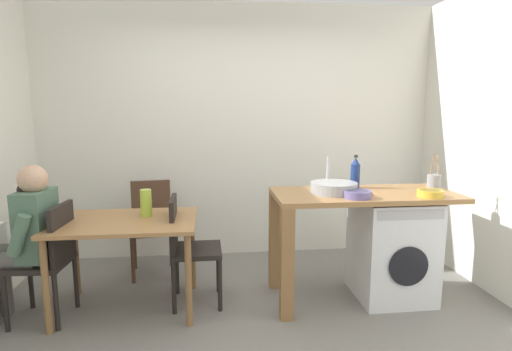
{
  "coord_description": "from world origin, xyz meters",
  "views": [
    {
      "loc": [
        -0.31,
        -2.72,
        1.6
      ],
      "look_at": [
        0.04,
        0.45,
        1.08
      ],
      "focal_mm": 28.71,
      "sensor_mm": 36.0,
      "label": 1
    }
  ],
  "objects": [
    {
      "name": "wall_back",
      "position": [
        0.0,
        1.75,
        1.35
      ],
      "size": [
        4.6,
        0.1,
        2.7
      ],
      "primitive_type": "cube",
      "color": "silver",
      "rests_on": "ground_plane"
    },
    {
      "name": "scissors",
      "position": [
        0.9,
        0.38,
        0.92
      ],
      "size": [
        0.15,
        0.06,
        0.01
      ],
      "color": "#B2B2B7",
      "rests_on": "kitchen_counter"
    },
    {
      "name": "chair_person_seat",
      "position": [
        -1.53,
        0.39,
        0.51
      ],
      "size": [
        0.43,
        0.43,
        0.9
      ],
      "rotation": [
        0.0,
        0.0,
        1.49
      ],
      "color": "black",
      "rests_on": "ground_plane"
    },
    {
      "name": "sink_basin",
      "position": [
        0.69,
        0.48,
        0.97
      ],
      "size": [
        0.38,
        0.38,
        0.09
      ],
      "primitive_type": "cylinder",
      "color": "#9EA0A5",
      "rests_on": "kitchen_counter"
    },
    {
      "name": "bottle_tall_green",
      "position": [
        0.94,
        0.69,
        1.05
      ],
      "size": [
        0.08,
        0.08,
        0.29
      ],
      "color": "navy",
      "rests_on": "kitchen_counter"
    },
    {
      "name": "mixing_bowl",
      "position": [
        0.81,
        0.28,
        0.95
      ],
      "size": [
        0.21,
        0.21,
        0.06
      ],
      "color": "slate",
      "rests_on": "kitchen_counter"
    },
    {
      "name": "washing_machine",
      "position": [
        1.21,
        0.47,
        0.43
      ],
      "size": [
        0.6,
        0.61,
        0.86
      ],
      "color": "silver",
      "rests_on": "ground_plane"
    },
    {
      "name": "seated_person",
      "position": [
        -1.7,
        0.4,
        0.67
      ],
      "size": [
        0.51,
        0.52,
        1.2
      ],
      "rotation": [
        0.0,
        0.0,
        1.49
      ],
      "color": "#595651",
      "rests_on": "ground_plane"
    },
    {
      "name": "chair_spare_by_wall",
      "position": [
        -0.9,
        1.27,
        0.51
      ],
      "size": [
        0.45,
        0.45,
        0.9
      ],
      "rotation": [
        0.0,
        0.0,
        3.27
      ],
      "color": "#4C3323",
      "rests_on": "ground_plane"
    },
    {
      "name": "dining_table",
      "position": [
        -0.99,
        0.5,
        0.64
      ],
      "size": [
        1.1,
        0.76,
        0.74
      ],
      "color": "#9E7042",
      "rests_on": "ground_plane"
    },
    {
      "name": "utensil_crock",
      "position": [
        1.58,
        0.53,
        0.99
      ],
      "size": [
        0.11,
        0.11,
        0.3
      ],
      "color": "gray",
      "rests_on": "kitchen_counter"
    },
    {
      "name": "vase",
      "position": [
        -0.84,
        0.6,
        0.85
      ],
      "size": [
        0.09,
        0.09,
        0.22
      ],
      "primitive_type": "cylinder",
      "color": "#A8C63D",
      "rests_on": "dining_table"
    },
    {
      "name": "colander",
      "position": [
        1.4,
        0.26,
        0.95
      ],
      "size": [
        0.2,
        0.2,
        0.06
      ],
      "color": "gold",
      "rests_on": "kitchen_counter"
    },
    {
      "name": "ground_plane",
      "position": [
        0.0,
        0.0,
        0.0
      ],
      "size": [
        5.46,
        5.46,
        0.0
      ],
      "primitive_type": "plane",
      "color": "slate"
    },
    {
      "name": "kitchen_counter",
      "position": [
        0.74,
        0.48,
        0.76
      ],
      "size": [
        1.5,
        0.68,
        0.92
      ],
      "color": "#9E7042",
      "rests_on": "ground_plane"
    },
    {
      "name": "tap",
      "position": [
        0.69,
        0.66,
        1.06
      ],
      "size": [
        0.02,
        0.02,
        0.28
      ],
      "primitive_type": "cylinder",
      "color": "#B2B2B7",
      "rests_on": "kitchen_counter"
    },
    {
      "name": "chair_opposite",
      "position": [
        -0.51,
        0.54,
        0.51
      ],
      "size": [
        0.41,
        0.41,
        0.9
      ],
      "rotation": [
        0.0,
        0.0,
        -1.56
      ],
      "color": "black",
      "rests_on": "ground_plane"
    }
  ]
}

